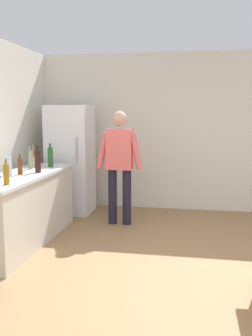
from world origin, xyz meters
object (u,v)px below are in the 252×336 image
Objects in this scene: bottle_wine_green at (50,157)px; person at (120,160)px; utensil_jar at (32,162)px; bottle_beer_brown at (20,166)px; bottle_vinegar_tall at (30,159)px; bottle_wine_dark at (38,161)px; refrigerator at (71,160)px; bottle_water_clear at (9,166)px; bottle_oil_amber at (6,174)px.

person is at bearing 20.63° from bottle_wine_green.
utensil_jar reaches higher than bottle_beer_brown.
bottle_wine_dark is (0.23, -0.27, 0.01)m from bottle_vinegar_tall.
refrigerator is at bearing 149.77° from person.
bottle_wine_dark is at bearing -85.88° from bottle_wine_green.
bottle_beer_brown is (0.15, -0.69, 0.03)m from utensil_jar.
refrigerator is 5.62× the size of bottle_vinegar_tall.
refrigerator is at bearing 75.11° from utensil_jar.
bottle_beer_brown is at bearing 45.82° from bottle_water_clear.
bottle_wine_dark is (0.04, -1.44, 0.15)m from refrigerator.
bottle_beer_brown is (-0.10, -1.65, 0.11)m from refrigerator.
bottle_water_clear reaches higher than bottle_oil_amber.
bottle_water_clear is at bearing -86.18° from utensil_jar.
person reaches higher than bottle_wine_green.
bottle_oil_amber is (0.17, -0.67, 0.01)m from bottle_beer_brown.
refrigerator is 1.19m from bottle_vinegar_tall.
bottle_oil_amber is 0.82× the size of bottle_wine_green.
person reaches higher than bottle_oil_amber.
bottle_wine_green is 0.53m from bottle_wine_dark.
person is 1.27m from bottle_wine_dark.
person is 1.97m from bottle_oil_amber.
utensil_jar is at bearing -161.55° from person.
bottle_beer_brown is 0.93× the size of bottle_oil_amber.
utensil_jar reaches higher than bottle_oil_amber.
person is 1.27m from utensil_jar.
refrigerator is 1.06× the size of person.
utensil_jar is 1.40m from bottle_oil_amber.
bottle_oil_amber is 1.41m from bottle_wine_green.
bottle_oil_amber is 0.82× the size of bottle_wine_dark.
refrigerator is 6.43× the size of bottle_oil_amber.
bottle_oil_amber is at bearing -75.70° from bottle_beer_brown.
utensil_jar is 0.27m from bottle_wine_green.
bottle_wine_dark is (-0.02, 0.87, 0.03)m from bottle_oil_amber.
bottle_vinegar_tall is 0.32m from bottle_wine_green.
bottle_water_clear is at bearing -96.57° from refrigerator.
bottle_vinegar_tall is at bearing -151.62° from person.
person is 1.01m from bottle_wine_green.
bottle_vinegar_tall is 1.23× the size of bottle_beer_brown.
bottle_vinegar_tall is at bearing 102.29° from bottle_oil_amber.
bottle_wine_green is at bearing -89.59° from refrigerator.
bottle_water_clear is at bearing -91.77° from bottle_vinegar_tall.
person is at bearing 28.38° from bottle_vinegar_tall.
bottle_beer_brown is (-1.05, -1.09, 0.03)m from person.
bottle_beer_brown is 0.69m from bottle_oil_amber.
bottle_beer_brown is at bearing -98.48° from bottle_wine_green.
refrigerator is 6.92× the size of bottle_beer_brown.
refrigerator is 5.29× the size of bottle_wine_dark.
bottle_vinegar_tall is 1.14× the size of bottle_oil_amber.
bottle_water_clear is 1.15× the size of bottle_beer_brown.
bottle_water_clear is at bearing -134.18° from bottle_beer_brown.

